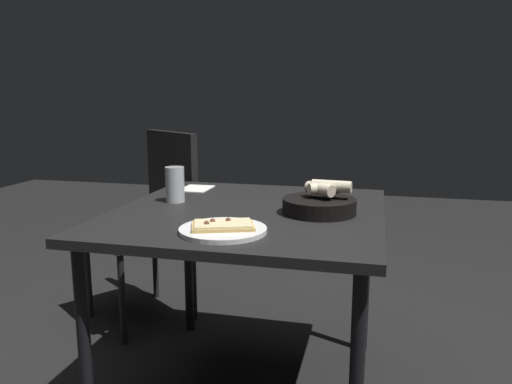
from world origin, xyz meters
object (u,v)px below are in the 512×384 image
object	(u,v)px
bread_basket	(320,204)
beer_glass	(175,187)
pizza_plate	(222,229)
dining_table	(249,227)
chair_near	(153,213)

from	to	relation	value
bread_basket	beer_glass	distance (m)	0.56
beer_glass	pizza_plate	bearing A→B (deg)	39.32
pizza_plate	bread_basket	size ratio (longest dim) A/B	1.04
bread_basket	dining_table	bearing A→B (deg)	-90.47
dining_table	beer_glass	size ratio (longest dim) A/B	7.36
dining_table	bread_basket	bearing A→B (deg)	89.53
dining_table	chair_near	bearing A→B (deg)	-131.26
bread_basket	beer_glass	world-z (taller)	beer_glass
dining_table	pizza_plate	distance (m)	0.31
dining_table	bread_basket	distance (m)	0.27
pizza_plate	bread_basket	world-z (taller)	bread_basket
pizza_plate	chair_near	size ratio (longest dim) A/B	0.28
pizza_plate	chair_near	bearing A→B (deg)	-143.75
pizza_plate	beer_glass	xyz separation A→B (m)	(-0.37, -0.30, 0.05)
beer_glass	chair_near	size ratio (longest dim) A/B	0.14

